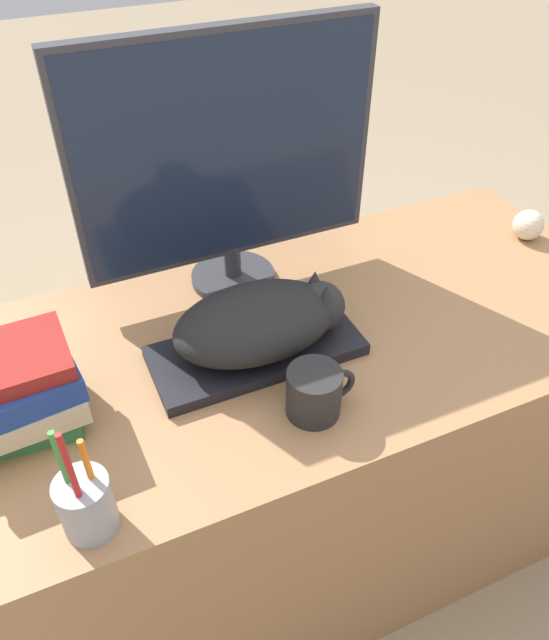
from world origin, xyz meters
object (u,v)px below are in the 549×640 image
object	(u,v)px
keyboard	(256,351)
baseball	(528,225)
cat	(264,320)
monitor	(227,158)
pen_cup	(86,504)
coffee_mug	(315,392)
book_stack	(12,392)

from	to	relation	value
keyboard	baseball	bearing A→B (deg)	8.85
keyboard	cat	size ratio (longest dim) A/B	1.19
keyboard	monitor	world-z (taller)	monitor
cat	baseball	bearing A→B (deg)	9.05
pen_cup	baseball	xyz separation A→B (m)	(1.09, 0.35, -0.02)
monitor	coffee_mug	xyz separation A→B (m)	(-0.01, -0.40, -0.24)
cat	pen_cup	distance (m)	0.44
book_stack	keyboard	bearing A→B (deg)	-0.49
monitor	keyboard	bearing A→B (deg)	-101.13
pen_cup	book_stack	size ratio (longest dim) A/B	0.98
cat	book_stack	xyz separation A→B (m)	(-0.43, 0.00, -0.00)
monitor	baseball	distance (m)	0.74
pen_cup	cat	bearing A→B (deg)	32.22
pen_cup	baseball	world-z (taller)	pen_cup
cat	baseball	distance (m)	0.73
pen_cup	baseball	size ratio (longest dim) A/B	3.17
keyboard	baseball	size ratio (longest dim) A/B	5.55
cat	book_stack	size ratio (longest dim) A/B	1.44
pen_cup	keyboard	bearing A→B (deg)	33.41
keyboard	baseball	world-z (taller)	baseball
baseball	book_stack	distance (m)	1.16
cat	monitor	xyz separation A→B (m)	(0.03, 0.24, 0.20)
monitor	baseball	world-z (taller)	monitor
coffee_mug	cat	bearing A→B (deg)	97.29
cat	monitor	bearing A→B (deg)	82.75
cat	pen_cup	bearing A→B (deg)	-147.78
book_stack	pen_cup	bearing A→B (deg)	-74.24
keyboard	baseball	distance (m)	0.75
baseball	coffee_mug	bearing A→B (deg)	-158.15
cat	coffee_mug	world-z (taller)	cat
monitor	pen_cup	bearing A→B (deg)	-130.29
keyboard	pen_cup	world-z (taller)	pen_cup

